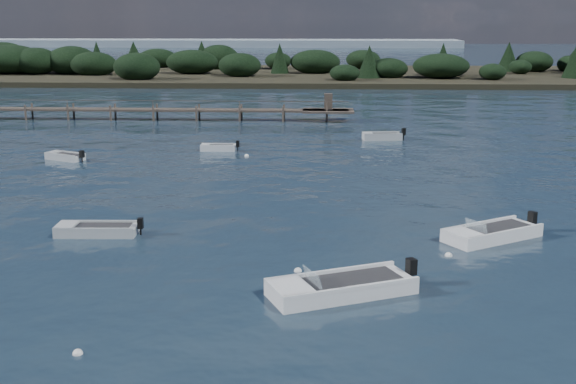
{
  "coord_description": "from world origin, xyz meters",
  "views": [
    {
      "loc": [
        3.27,
        -22.88,
        9.97
      ],
      "look_at": [
        1.59,
        14.0,
        1.0
      ],
      "focal_mm": 45.0,
      "sensor_mm": 36.0,
      "label": 1
    }
  ],
  "objects_px": {
    "tender_far_grey_b": "(382,138)",
    "tender_far_white": "(218,149)",
    "dinghy_mid_white_b": "(492,235)",
    "dinghy_mid_grey": "(97,232)",
    "dinghy_mid_white_a": "(341,290)",
    "tender_far_grey": "(65,158)",
    "jetty": "(71,109)"
  },
  "relations": [
    {
      "from": "tender_far_grey_b",
      "to": "tender_far_grey",
      "type": "xyz_separation_m",
      "value": [
        -23.44,
        -9.76,
        -0.03
      ]
    },
    {
      "from": "tender_far_grey_b",
      "to": "tender_far_grey",
      "type": "distance_m",
      "value": 25.39
    },
    {
      "from": "dinghy_mid_white_b",
      "to": "dinghy_mid_grey",
      "type": "height_order",
      "value": "dinghy_mid_white_b"
    },
    {
      "from": "tender_far_white",
      "to": "jetty",
      "type": "xyz_separation_m",
      "value": [
        -17.19,
        16.72,
        0.84
      ]
    },
    {
      "from": "dinghy_mid_white_b",
      "to": "dinghy_mid_grey",
      "type": "bearing_deg",
      "value": -179.5
    },
    {
      "from": "dinghy_mid_white_a",
      "to": "tender_far_grey_b",
      "type": "bearing_deg",
      "value": 82.91
    },
    {
      "from": "tender_far_grey_b",
      "to": "tender_far_white",
      "type": "relative_size",
      "value": 1.23
    },
    {
      "from": "tender_far_grey_b",
      "to": "tender_far_white",
      "type": "distance_m",
      "value": 14.15
    },
    {
      "from": "tender_far_white",
      "to": "dinghy_mid_grey",
      "type": "distance_m",
      "value": 22.22
    },
    {
      "from": "dinghy_mid_white_a",
      "to": "dinghy_mid_grey",
      "type": "relative_size",
      "value": 1.41
    },
    {
      "from": "tender_far_grey_b",
      "to": "dinghy_mid_white_a",
      "type": "relative_size",
      "value": 0.63
    },
    {
      "from": "dinghy_mid_white_a",
      "to": "dinghy_mid_white_b",
      "type": "relative_size",
      "value": 1.17
    },
    {
      "from": "dinghy_mid_white_a",
      "to": "tender_far_grey",
      "type": "bearing_deg",
      "value": 127.42
    },
    {
      "from": "tender_far_grey_b",
      "to": "dinghy_mid_white_a",
      "type": "height_order",
      "value": "dinghy_mid_white_a"
    },
    {
      "from": "dinghy_mid_white_a",
      "to": "jetty",
      "type": "distance_m",
      "value": 52.6
    },
    {
      "from": "tender_far_grey_b",
      "to": "jetty",
      "type": "relative_size",
      "value": 0.06
    },
    {
      "from": "tender_far_grey_b",
      "to": "tender_far_white",
      "type": "bearing_deg",
      "value": -156.42
    },
    {
      "from": "tender_far_grey",
      "to": "dinghy_mid_grey",
      "type": "xyz_separation_m",
      "value": [
        7.82,
        -17.96,
        -0.01
      ]
    },
    {
      "from": "tender_far_grey",
      "to": "jetty",
      "type": "bearing_deg",
      "value": 107.87
    },
    {
      "from": "tender_far_grey",
      "to": "jetty",
      "type": "relative_size",
      "value": 0.05
    },
    {
      "from": "tender_far_grey_b",
      "to": "tender_far_white",
      "type": "xyz_separation_m",
      "value": [
        -12.97,
        -5.66,
        -0.03
      ]
    },
    {
      "from": "dinghy_mid_white_b",
      "to": "jetty",
      "type": "distance_m",
      "value": 50.78
    },
    {
      "from": "dinghy_mid_grey",
      "to": "dinghy_mid_white_b",
      "type": "bearing_deg",
      "value": 0.5
    },
    {
      "from": "dinghy_mid_white_a",
      "to": "dinghy_mid_grey",
      "type": "height_order",
      "value": "dinghy_mid_white_a"
    },
    {
      "from": "tender_far_grey_b",
      "to": "dinghy_mid_white_b",
      "type": "xyz_separation_m",
      "value": [
        2.81,
        -27.56,
        -0.01
      ]
    },
    {
      "from": "tender_far_grey",
      "to": "dinghy_mid_white_b",
      "type": "bearing_deg",
      "value": -34.14
    },
    {
      "from": "tender_far_grey",
      "to": "jetty",
      "type": "distance_m",
      "value": 21.9
    },
    {
      "from": "tender_far_grey",
      "to": "dinghy_mid_grey",
      "type": "relative_size",
      "value": 0.78
    },
    {
      "from": "tender_far_grey_b",
      "to": "dinghy_mid_white_b",
      "type": "relative_size",
      "value": 0.74
    },
    {
      "from": "dinghy_mid_white_b",
      "to": "jetty",
      "type": "bearing_deg",
      "value": 130.48
    },
    {
      "from": "jetty",
      "to": "tender_far_grey_b",
      "type": "bearing_deg",
      "value": -20.15
    },
    {
      "from": "tender_far_grey_b",
      "to": "tender_far_white",
      "type": "height_order",
      "value": "tender_far_grey_b"
    }
  ]
}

